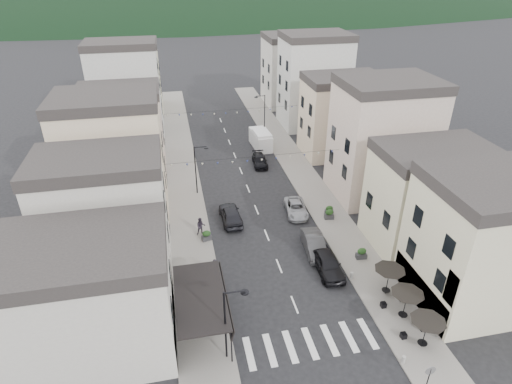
# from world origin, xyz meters

# --- Properties ---
(ground) EXTENTS (700.00, 700.00, 0.00)m
(ground) POSITION_xyz_m (0.00, 0.00, 0.00)
(ground) COLOR black
(ground) RESTS_ON ground
(sidewalk_left) EXTENTS (4.00, 76.00, 0.12)m
(sidewalk_left) POSITION_xyz_m (-7.50, 32.00, 0.06)
(sidewalk_left) COLOR slate
(sidewalk_left) RESTS_ON ground
(sidewalk_right) EXTENTS (4.00, 76.00, 0.12)m
(sidewalk_right) POSITION_xyz_m (7.50, 32.00, 0.06)
(sidewalk_right) COLOR slate
(sidewalk_right) RESTS_ON ground
(boutique_building) EXTENTS (12.00, 8.00, 8.00)m
(boutique_building) POSITION_xyz_m (-15.50, 5.00, 4.00)
(boutique_building) COLOR #B5AEA5
(boutique_building) RESTS_ON ground
(bistro_building) EXTENTS (10.00, 8.00, 10.00)m
(bistro_building) POSITION_xyz_m (14.50, 4.00, 5.00)
(bistro_building) COLOR beige
(bistro_building) RESTS_ON ground
(boutique_awning) EXTENTS (3.77, 7.50, 3.28)m
(boutique_awning) POSITION_xyz_m (-7.25, 5.00, 3.11)
(boutique_awning) COLOR black
(boutique_awning) RESTS_ON ground
(buildings_row_left) EXTENTS (10.20, 54.16, 14.00)m
(buildings_row_left) POSITION_xyz_m (-14.50, 37.75, 6.12)
(buildings_row_left) COLOR #B5AEA5
(buildings_row_left) RESTS_ON ground
(buildings_row_right) EXTENTS (10.20, 54.16, 14.50)m
(buildings_row_right) POSITION_xyz_m (14.50, 36.59, 6.32)
(buildings_row_right) COLOR beige
(buildings_row_right) RESTS_ON ground
(cafe_terrace) EXTENTS (2.50, 8.10, 2.53)m
(cafe_terrace) POSITION_xyz_m (7.70, 2.80, 2.36)
(cafe_terrace) COLOR black
(cafe_terrace) RESTS_ON ground
(streetlamp_left_near) EXTENTS (1.70, 0.56, 6.00)m
(streetlamp_left_near) POSITION_xyz_m (-5.82, 2.00, 3.70)
(streetlamp_left_near) COLOR black
(streetlamp_left_near) RESTS_ON ground
(streetlamp_left_far) EXTENTS (1.70, 0.56, 6.00)m
(streetlamp_left_far) POSITION_xyz_m (-5.82, 26.00, 3.70)
(streetlamp_left_far) COLOR black
(streetlamp_left_far) RESTS_ON ground
(streetlamp_right_far) EXTENTS (1.70, 0.56, 6.00)m
(streetlamp_right_far) POSITION_xyz_m (5.82, 44.00, 3.70)
(streetlamp_right_far) COLOR black
(streetlamp_right_far) RESTS_ON ground
(traffic_sign) EXTENTS (0.70, 0.07, 2.70)m
(traffic_sign) POSITION_xyz_m (5.80, -3.50, 1.93)
(traffic_sign) COLOR black
(traffic_sign) RESTS_ON ground
(bollards) EXTENTS (11.66, 10.26, 0.60)m
(bollards) POSITION_xyz_m (0.00, 5.50, 0.42)
(bollards) COLOR gray
(bollards) RESTS_ON ground
(bunting_near) EXTENTS (19.00, 0.28, 0.62)m
(bunting_near) POSITION_xyz_m (0.00, 22.00, 5.65)
(bunting_near) COLOR black
(bunting_near) RESTS_ON ground
(bunting_far) EXTENTS (19.00, 0.28, 0.62)m
(bunting_far) POSITION_xyz_m (0.00, 38.00, 5.65)
(bunting_far) COLOR black
(bunting_far) RESTS_ON ground
(parked_car_a) EXTENTS (2.04, 5.06, 1.72)m
(parked_car_a) POSITION_xyz_m (3.98, 9.48, 0.86)
(parked_car_a) COLOR black
(parked_car_a) RESTS_ON ground
(parked_car_b) EXTENTS (2.13, 5.04, 1.62)m
(parked_car_b) POSITION_xyz_m (3.80, 12.48, 0.81)
(parked_car_b) COLOR #37373A
(parked_car_b) RESTS_ON ground
(parked_car_c) EXTENTS (2.66, 4.90, 1.31)m
(parked_car_c) POSITION_xyz_m (4.04, 19.38, 0.65)
(parked_car_c) COLOR #989AA0
(parked_car_c) RESTS_ON ground
(parked_car_d) EXTENTS (2.10, 4.53, 1.28)m
(parked_car_d) POSITION_xyz_m (2.80, 32.21, 0.64)
(parked_car_d) COLOR black
(parked_car_d) RESTS_ON ground
(parked_car_e) EXTENTS (2.17, 5.05, 1.70)m
(parked_car_e) POSITION_xyz_m (-3.13, 19.26, 0.85)
(parked_car_e) COLOR black
(parked_car_e) RESTS_ON ground
(delivery_van) EXTENTS (2.48, 5.57, 2.61)m
(delivery_van) POSITION_xyz_m (4.21, 38.14, 1.28)
(delivery_van) COLOR white
(delivery_van) RESTS_ON ground
(pedestrian_a) EXTENTS (0.83, 0.68, 1.95)m
(pedestrian_a) POSITION_xyz_m (-5.80, 10.39, 1.10)
(pedestrian_a) COLOR black
(pedestrian_a) RESTS_ON sidewalk_left
(pedestrian_b) EXTENTS (0.92, 0.72, 1.85)m
(pedestrian_b) POSITION_xyz_m (-6.43, 17.38, 1.04)
(pedestrian_b) COLOR #27212C
(pedestrian_b) RESTS_ON sidewalk_left
(planter_la) EXTENTS (1.25, 0.88, 1.27)m
(planter_la) POSITION_xyz_m (-6.00, 9.89, 0.74)
(planter_la) COLOR #29292B
(planter_la) RESTS_ON sidewalk_left
(planter_lb) EXTENTS (1.05, 0.75, 1.06)m
(planter_lb) POSITION_xyz_m (-6.00, 16.24, 0.64)
(planter_lb) COLOR #2C2C2F
(planter_lb) RESTS_ON sidewalk_left
(planter_ra) EXTENTS (1.01, 0.61, 1.09)m
(planter_ra) POSITION_xyz_m (7.68, 10.45, 0.65)
(planter_ra) COLOR #2B2B2D
(planter_ra) RESTS_ON sidewalk_right
(planter_rb) EXTENTS (1.01, 0.72, 1.03)m
(planter_rb) POSITION_xyz_m (7.45, 18.32, 0.62)
(planter_rb) COLOR #2E2D30
(planter_rb) RESTS_ON sidewalk_right
(planter_rc) EXTENTS (1.07, 0.70, 1.11)m
(planter_rc) POSITION_xyz_m (7.14, 17.49, 0.66)
(planter_rc) COLOR #313134
(planter_rc) RESTS_ON sidewalk_right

